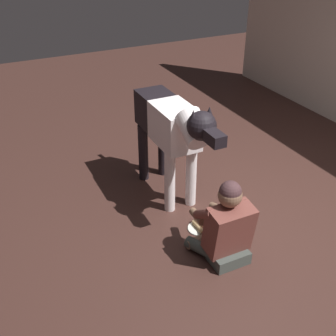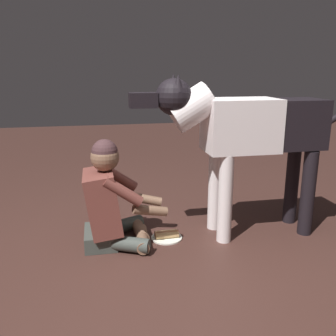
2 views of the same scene
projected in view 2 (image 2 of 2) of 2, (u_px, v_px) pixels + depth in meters
ground_plane at (155, 275)px, 2.45m from camera, size 13.61×13.61×0.00m
person_sitting_on_floor at (110, 203)px, 2.81m from camera, size 0.63×0.58×0.82m
large_dog at (247, 131)px, 2.88m from camera, size 1.71×0.37×1.28m
hot_dog_on_plate at (167, 235)px, 2.97m from camera, size 0.25×0.25×0.06m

